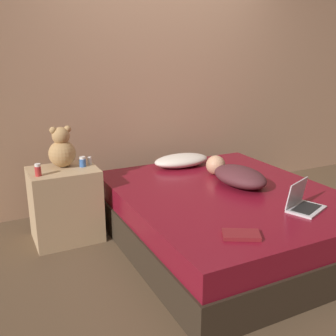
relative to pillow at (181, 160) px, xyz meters
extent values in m
plane|color=brown|center=(0.00, -0.78, -0.51)|extent=(12.00, 12.00, 0.00)
cube|color=tan|center=(0.00, 0.50, 0.79)|extent=(8.00, 0.06, 2.60)
cube|color=#2D2319|center=(0.00, -0.78, -0.38)|extent=(1.67, 1.99, 0.27)
cube|color=maroon|center=(0.00, -0.78, -0.15)|extent=(1.63, 1.95, 0.18)
cube|color=tan|center=(-1.17, -0.13, -0.21)|extent=(0.55, 0.43, 0.62)
ellipsoid|color=beige|center=(0.00, 0.00, 0.00)|extent=(0.56, 0.30, 0.12)
ellipsoid|color=#4C2328|center=(0.17, -0.71, 0.02)|extent=(0.36, 0.56, 0.16)
sphere|color=tan|center=(0.16, -0.36, 0.03)|extent=(0.18, 0.18, 0.18)
cylinder|color=tan|center=(0.32, -0.68, -0.03)|extent=(0.07, 0.25, 0.06)
cube|color=silver|center=(0.28, -1.36, -0.05)|extent=(0.33, 0.28, 0.02)
cube|color=black|center=(0.28, -1.36, -0.04)|extent=(0.26, 0.21, 0.00)
cube|color=silver|center=(0.25, -1.29, 0.05)|extent=(0.27, 0.14, 0.19)
cube|color=black|center=(0.25, -1.29, 0.05)|extent=(0.24, 0.12, 0.16)
sphere|color=tan|center=(-1.15, -0.06, 0.21)|extent=(0.22, 0.22, 0.22)
sphere|color=tan|center=(-1.15, -0.06, 0.36)|extent=(0.14, 0.14, 0.14)
sphere|color=tan|center=(-1.20, -0.06, 0.42)|extent=(0.06, 0.06, 0.06)
sphere|color=tan|center=(-1.09, -0.06, 0.42)|extent=(0.06, 0.06, 0.06)
cylinder|color=#3866B2|center=(-1.00, -0.13, 0.14)|extent=(0.05, 0.05, 0.07)
cylinder|color=white|center=(-1.00, -0.13, 0.18)|extent=(0.05, 0.05, 0.02)
cylinder|color=white|center=(-0.93, -0.09, 0.13)|extent=(0.03, 0.03, 0.05)
cylinder|color=white|center=(-0.93, -0.09, 0.16)|extent=(0.03, 0.03, 0.01)
cylinder|color=#B72D2D|center=(-1.37, -0.22, 0.14)|extent=(0.05, 0.05, 0.08)
cylinder|color=white|center=(-1.37, -0.22, 0.19)|extent=(0.04, 0.04, 0.02)
cube|color=maroon|center=(-0.39, -1.49, -0.05)|extent=(0.26, 0.23, 0.02)
camera|label=1|loc=(-1.75, -3.24, 1.04)|focal=42.00mm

